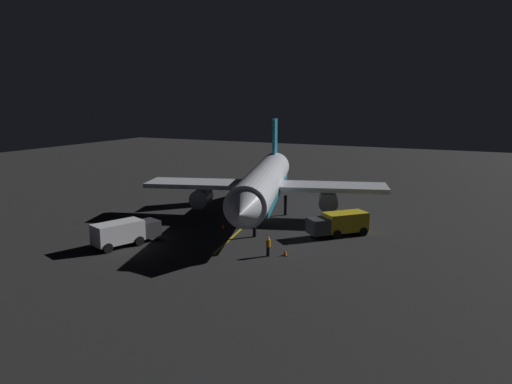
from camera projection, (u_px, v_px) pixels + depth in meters
name	position (u px, v px, depth m)	size (l,w,h in m)	color
ground_plane	(264.00, 220.00, 54.63)	(180.00, 180.00, 0.20)	black
apron_guide_stripe	(244.00, 227.00, 51.28)	(0.24, 19.15, 0.01)	gold
airliner	(264.00, 183.00, 54.36)	(27.74, 32.52, 10.86)	silver
baggage_truck	(124.00, 233.00, 44.55)	(4.14, 6.64, 2.33)	silver
catering_truck	(340.00, 224.00, 47.80)	(5.70, 5.79, 2.32)	gold
ground_crew_worker	(268.00, 246.00, 41.55)	(0.40, 0.40, 1.74)	black
traffic_cone_near_left	(285.00, 253.00, 41.80)	(0.50, 0.50, 0.55)	#EA590F
traffic_cone_near_right	(223.00, 226.00, 50.56)	(0.50, 0.50, 0.55)	#EA590F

